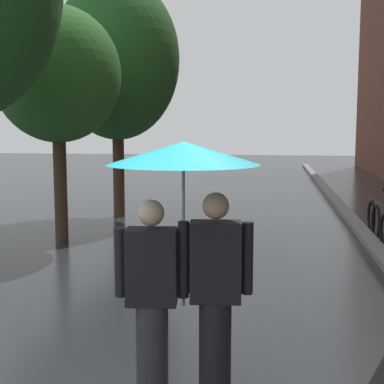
# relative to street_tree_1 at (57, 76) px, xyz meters

# --- Properties ---
(kerb_strip) EXTENTS (0.30, 36.00, 0.12)m
(kerb_strip) POSITION_rel_street_tree_1_xyz_m (5.85, 3.90, -3.12)
(kerb_strip) COLOR slate
(kerb_strip) RESTS_ON ground
(street_tree_1) EXTENTS (2.37, 2.37, 4.46)m
(street_tree_1) POSITION_rel_street_tree_1_xyz_m (0.00, 0.00, 0.00)
(street_tree_1) COLOR #473323
(street_tree_1) RESTS_ON ground
(street_tree_2) EXTENTS (3.05, 3.05, 5.83)m
(street_tree_2) POSITION_rel_street_tree_1_xyz_m (0.19, 3.21, 0.68)
(street_tree_2) COLOR #473323
(street_tree_2) RESTS_ON ground
(couple_under_umbrella) EXTENTS (1.19, 1.19, 2.11)m
(couple_under_umbrella) POSITION_rel_street_tree_1_xyz_m (3.31, -5.48, -1.74)
(couple_under_umbrella) COLOR #2D2D33
(couple_under_umbrella) RESTS_ON ground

